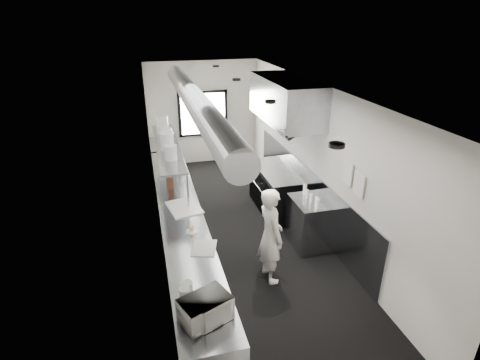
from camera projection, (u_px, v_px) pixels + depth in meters
floor at (240, 232)px, 7.40m from camera, size 3.00×8.00×0.01m
ceiling at (239, 88)px, 6.26m from camera, size 3.00×8.00×0.01m
wall_back at (203, 113)px, 10.37m from camera, size 3.00×0.02×2.80m
wall_front at (354, 332)px, 3.30m from camera, size 3.00×0.02×2.80m
wall_left at (155, 174)px, 6.49m from camera, size 0.02×8.00×2.80m
wall_right at (316, 159)px, 7.18m from camera, size 0.02×8.00×2.80m
wall_cladding at (305, 192)px, 7.78m from camera, size 0.03×5.50×1.10m
hvac_duct at (195, 100)px, 6.55m from camera, size 0.40×6.40×0.40m
service_window at (203, 114)px, 10.33m from camera, size 1.36×0.05×1.25m
exhaust_hood at (285, 100)px, 7.30m from camera, size 0.81×2.20×0.88m
prep_counter at (182, 234)px, 6.51m from camera, size 0.70×6.00×0.90m
pass_shelf at (168, 147)px, 7.39m from camera, size 0.45×3.00×0.68m
range at (278, 190)px, 8.07m from camera, size 0.88×1.60×0.94m
bottle_station at (310, 223)px, 6.86m from camera, size 0.65×0.80×0.90m
far_work_table at (166, 160)px, 9.78m from camera, size 0.70×1.20×0.90m
notice_sheet_a at (347, 173)px, 6.03m from camera, size 0.02×0.28×0.38m
notice_sheet_b at (359, 185)px, 5.74m from camera, size 0.02×0.28×0.38m
line_cook at (271, 236)px, 5.84m from camera, size 0.45×0.62×1.59m
microwave at (205, 309)px, 4.04m from camera, size 0.59×0.53×0.29m
deli_tub_a at (187, 285)px, 4.54m from camera, size 0.14×0.14×0.09m
deli_tub_b at (184, 292)px, 4.44m from camera, size 0.16×0.16×0.09m
newspaper at (204, 248)px, 5.34m from camera, size 0.44×0.49×0.01m
small_plate at (192, 231)px, 5.74m from camera, size 0.17×0.17×0.01m
pastry at (192, 228)px, 5.72m from camera, size 0.08×0.08×0.08m
cutting_board at (184, 207)px, 6.43m from camera, size 0.61×0.74×0.02m
knife_block at (170, 181)px, 7.15m from camera, size 0.12×0.24×0.26m
plate_stack_a at (171, 152)px, 6.62m from camera, size 0.24×0.24×0.26m
plate_stack_b at (167, 141)px, 7.08m from camera, size 0.26×0.26×0.33m
plate_stack_c at (166, 136)px, 7.36m from camera, size 0.26×0.26×0.33m
plate_stack_d at (162, 125)px, 8.01m from camera, size 0.30×0.30×0.38m
squeeze_bottle_a at (318, 204)px, 6.38m from camera, size 0.07×0.07×0.18m
squeeze_bottle_b at (317, 201)px, 6.47m from camera, size 0.07×0.07×0.17m
squeeze_bottle_c at (311, 197)px, 6.62m from camera, size 0.07×0.07×0.16m
squeeze_bottle_d at (307, 194)px, 6.74m from camera, size 0.07×0.07×0.16m
squeeze_bottle_e at (305, 189)px, 6.87m from camera, size 0.08×0.08×0.20m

